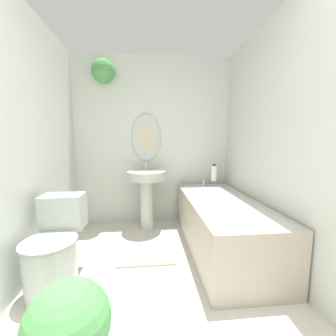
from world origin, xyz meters
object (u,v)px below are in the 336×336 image
toilet (55,251)px  shampoo_bottle (214,173)px  pedestal_sink (147,188)px  bathtub (221,223)px  potted_plant (68,327)px

toilet → shampoo_bottle: size_ratio=3.07×
pedestal_sink → shampoo_bottle: bearing=4.6°
toilet → bathtub: 1.64m
bathtub → potted_plant: size_ratio=3.20×
toilet → shampoo_bottle: shampoo_bottle is taller
toilet → bathtub: toilet is taller
toilet → potted_plant: (0.37, -0.72, -0.01)m
shampoo_bottle → bathtub: bearing=-100.5°
toilet → shampoo_bottle: (1.70, 1.16, 0.44)m
toilet → pedestal_sink: (0.74, 1.08, 0.26)m
toilet → pedestal_sink: pedestal_sink is taller
shampoo_bottle → potted_plant: shampoo_bottle is taller
potted_plant → pedestal_sink: bearing=78.4°
pedestal_sink → potted_plant: bearing=-101.6°
bathtub → shampoo_bottle: (0.13, 0.68, 0.46)m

